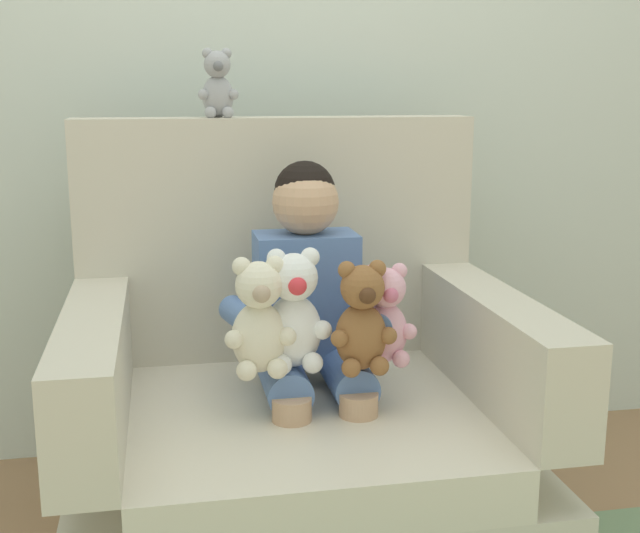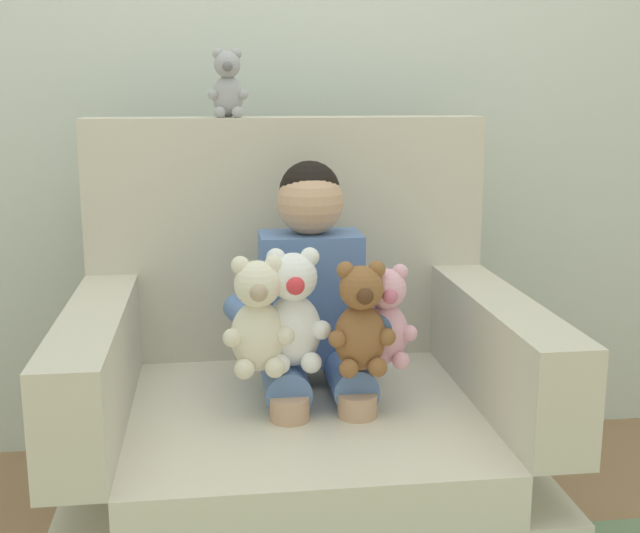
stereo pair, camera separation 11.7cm
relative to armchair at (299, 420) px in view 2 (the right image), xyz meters
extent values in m
cube|color=silver|center=(0.00, 0.70, 0.96)|extent=(6.00, 0.10, 2.60)
cube|color=beige|center=(0.00, -0.06, -0.19)|extent=(1.11, 0.94, 0.29)
cube|color=beige|center=(0.00, -0.13, 0.02)|extent=(0.83, 0.80, 0.12)
cube|color=beige|center=(0.00, 0.34, 0.42)|extent=(1.11, 0.14, 0.68)
cube|color=beige|center=(-0.48, -0.13, 0.21)|extent=(0.14, 0.80, 0.26)
cube|color=beige|center=(0.48, -0.13, 0.21)|extent=(0.14, 0.80, 0.26)
cube|color=#597AB7|center=(0.04, 0.08, 0.30)|extent=(0.26, 0.16, 0.34)
sphere|color=tan|center=(0.04, 0.08, 0.55)|extent=(0.17, 0.17, 0.17)
sphere|color=black|center=(0.04, 0.09, 0.58)|extent=(0.16, 0.16, 0.16)
cylinder|color=#597AB7|center=(-0.04, -0.05, 0.13)|extent=(0.11, 0.26, 0.11)
cylinder|color=tan|center=(-0.04, -0.18, -0.02)|extent=(0.09, 0.09, 0.30)
cylinder|color=#597AB7|center=(0.12, -0.05, 0.13)|extent=(0.11, 0.26, 0.11)
cylinder|color=tan|center=(0.12, -0.18, -0.02)|extent=(0.09, 0.09, 0.30)
cylinder|color=#597AB7|center=(-0.12, -0.04, 0.28)|extent=(0.13, 0.27, 0.07)
cylinder|color=#597AB7|center=(0.20, -0.04, 0.28)|extent=(0.13, 0.27, 0.07)
ellipsoid|color=#EAA8BC|center=(0.19, -0.12, 0.26)|extent=(0.11, 0.10, 0.15)
sphere|color=#EAA8BC|center=(0.19, -0.13, 0.37)|extent=(0.10, 0.10, 0.10)
sphere|color=#CC6684|center=(0.19, -0.17, 0.37)|extent=(0.04, 0.04, 0.04)
sphere|color=#EAA8BC|center=(0.16, -0.13, 0.41)|extent=(0.04, 0.04, 0.04)
sphere|color=#EAA8BC|center=(0.14, -0.15, 0.27)|extent=(0.04, 0.04, 0.04)
sphere|color=#EAA8BC|center=(0.16, -0.16, 0.21)|extent=(0.04, 0.04, 0.04)
sphere|color=#EAA8BC|center=(0.23, -0.13, 0.41)|extent=(0.04, 0.04, 0.04)
sphere|color=#EAA8BC|center=(0.25, -0.15, 0.27)|extent=(0.04, 0.04, 0.04)
sphere|color=#EAA8BC|center=(0.23, -0.16, 0.21)|extent=(0.04, 0.04, 0.04)
ellipsoid|color=brown|center=(0.13, -0.16, 0.27)|extent=(0.12, 0.10, 0.16)
sphere|color=brown|center=(0.13, -0.17, 0.39)|extent=(0.10, 0.10, 0.10)
sphere|color=#4C2D19|center=(0.13, -0.22, 0.38)|extent=(0.04, 0.04, 0.04)
sphere|color=brown|center=(0.09, -0.17, 0.43)|extent=(0.04, 0.04, 0.04)
sphere|color=brown|center=(0.07, -0.19, 0.28)|extent=(0.04, 0.04, 0.04)
sphere|color=brown|center=(0.09, -0.21, 0.21)|extent=(0.05, 0.05, 0.05)
sphere|color=brown|center=(0.16, -0.17, 0.43)|extent=(0.04, 0.04, 0.04)
sphere|color=brown|center=(0.18, -0.19, 0.28)|extent=(0.04, 0.04, 0.04)
sphere|color=brown|center=(0.16, -0.21, 0.21)|extent=(0.05, 0.05, 0.05)
ellipsoid|color=white|center=(-0.02, -0.11, 0.28)|extent=(0.13, 0.11, 0.17)
sphere|color=white|center=(-0.02, -0.12, 0.41)|extent=(0.11, 0.11, 0.11)
sphere|color=#DB333D|center=(-0.02, -0.17, 0.40)|extent=(0.04, 0.04, 0.04)
sphere|color=white|center=(-0.06, -0.12, 0.45)|extent=(0.05, 0.05, 0.05)
sphere|color=white|center=(-0.09, -0.14, 0.28)|extent=(0.05, 0.05, 0.05)
sphere|color=white|center=(-0.06, -0.16, 0.21)|extent=(0.05, 0.05, 0.05)
sphere|color=white|center=(0.01, -0.12, 0.45)|extent=(0.05, 0.05, 0.05)
sphere|color=white|center=(0.04, -0.14, 0.28)|extent=(0.05, 0.05, 0.05)
sphere|color=white|center=(0.01, -0.16, 0.21)|extent=(0.05, 0.05, 0.05)
ellipsoid|color=silver|center=(-0.11, -0.14, 0.27)|extent=(0.13, 0.11, 0.17)
sphere|color=silver|center=(-0.11, -0.15, 0.40)|extent=(0.11, 0.11, 0.11)
sphere|color=tan|center=(-0.11, -0.19, 0.39)|extent=(0.04, 0.04, 0.04)
sphere|color=silver|center=(-0.15, -0.14, 0.44)|extent=(0.04, 0.04, 0.04)
sphere|color=silver|center=(-0.17, -0.17, 0.28)|extent=(0.04, 0.04, 0.04)
sphere|color=silver|center=(-0.14, -0.18, 0.21)|extent=(0.05, 0.05, 0.05)
sphere|color=silver|center=(-0.07, -0.14, 0.44)|extent=(0.04, 0.04, 0.04)
sphere|color=silver|center=(-0.05, -0.17, 0.28)|extent=(0.04, 0.04, 0.04)
sphere|color=silver|center=(-0.07, -0.18, 0.21)|extent=(0.05, 0.05, 0.05)
ellipsoid|color=#9E9EA3|center=(-0.16, 0.34, 0.81)|extent=(0.09, 0.07, 0.11)
sphere|color=#9E9EA3|center=(-0.16, 0.33, 0.90)|extent=(0.07, 0.07, 0.07)
sphere|color=slate|center=(-0.16, 0.30, 0.89)|extent=(0.03, 0.03, 0.03)
sphere|color=#9E9EA3|center=(-0.18, 0.33, 0.93)|extent=(0.03, 0.03, 0.03)
sphere|color=#9E9EA3|center=(-0.20, 0.32, 0.82)|extent=(0.03, 0.03, 0.03)
sphere|color=#9E9EA3|center=(-0.18, 0.31, 0.77)|extent=(0.03, 0.03, 0.03)
sphere|color=#9E9EA3|center=(-0.13, 0.33, 0.93)|extent=(0.03, 0.03, 0.03)
sphere|color=#9E9EA3|center=(-0.12, 0.32, 0.82)|extent=(0.03, 0.03, 0.03)
sphere|color=#9E9EA3|center=(-0.13, 0.31, 0.77)|extent=(0.03, 0.03, 0.03)
camera|label=1|loc=(-0.32, -1.96, 0.84)|focal=46.29mm
camera|label=2|loc=(-0.20, -1.98, 0.84)|focal=46.29mm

